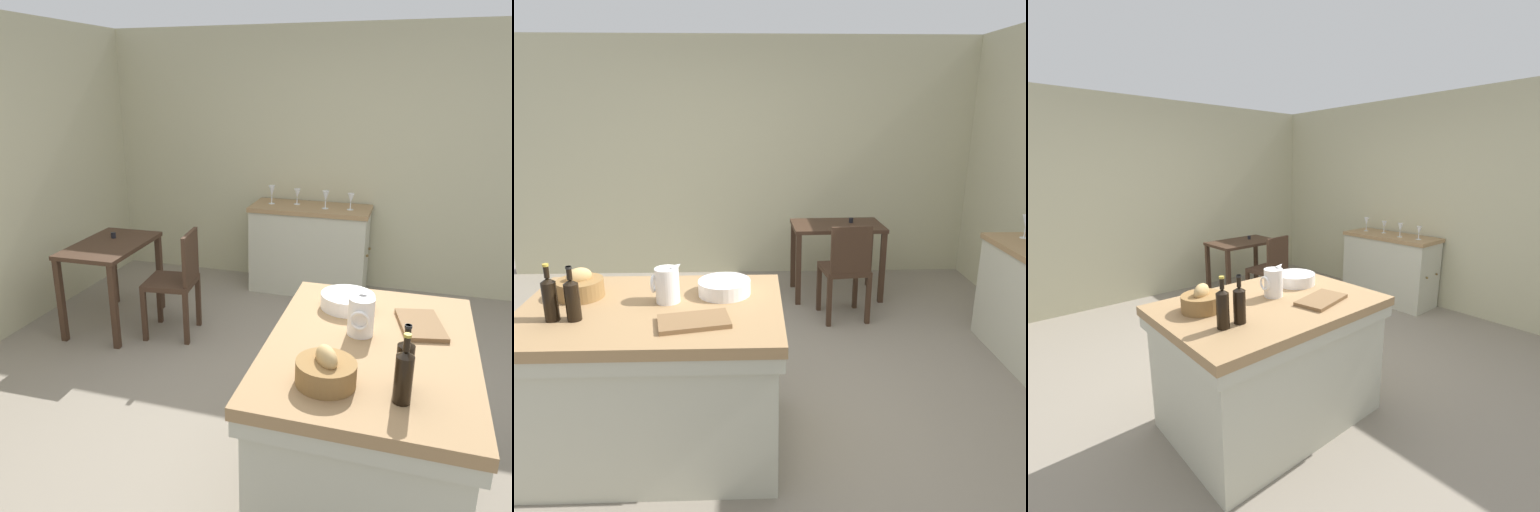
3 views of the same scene
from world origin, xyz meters
TOP-DOWN VIEW (x-y plane):
  - ground_plane at (0.00, 0.00)m, footprint 6.76×6.76m
  - wall_right at (2.60, 0.00)m, footprint 0.12×5.20m
  - island_table at (-0.44, -0.54)m, footprint 1.41×0.98m
  - side_cabinet at (2.26, 0.31)m, footprint 0.52×1.20m
  - writing_desk at (0.95, 1.79)m, footprint 0.91×0.58m
  - wooden_chair at (0.94, 1.16)m, footprint 0.45×0.45m
  - pitcher at (-0.36, -0.48)m, footprint 0.17×0.13m
  - wash_bowl at (-0.06, -0.37)m, footprint 0.30×0.30m
  - bread_basket at (-0.86, -0.39)m, footprint 0.26×0.26m
  - cutting_board at (-0.19, -0.77)m, footprint 0.39×0.28m
  - wine_bottle_dark at (-0.79, -0.70)m, footprint 0.07×0.07m
  - wine_bottle_amber at (-0.90, -0.70)m, footprint 0.07×0.07m
  - wine_glass_far_left at (2.23, -0.08)m, footprint 0.07×0.07m
  - wine_glass_left at (2.21, 0.16)m, footprint 0.07×0.07m
  - wine_glass_middle at (2.31, 0.47)m, footprint 0.07×0.07m
  - wine_glass_right at (2.26, 0.72)m, footprint 0.07×0.07m

SIDE VIEW (x-z plane):
  - ground_plane at x=0.00m, z-range 0.00..0.00m
  - side_cabinet at x=2.26m, z-range 0.00..0.89m
  - island_table at x=-0.44m, z-range 0.03..0.91m
  - wooden_chair at x=0.94m, z-range 0.04..0.95m
  - writing_desk at x=0.95m, z-range 0.23..1.03m
  - cutting_board at x=-0.19m, z-range 0.87..0.90m
  - wash_bowl at x=-0.06m, z-range 0.87..0.95m
  - bread_basket at x=-0.86m, z-range 0.85..1.02m
  - pitcher at x=-0.36m, z-range 0.85..1.09m
  - wine_bottle_dark at x=-0.79m, z-range 0.84..1.13m
  - wine_bottle_amber at x=-0.90m, z-range 0.84..1.14m
  - wine_glass_middle at x=2.31m, z-range 0.92..1.07m
  - wine_glass_far_left at x=2.23m, z-range 0.92..1.08m
  - wine_glass_left at x=2.21m, z-range 0.92..1.09m
  - wine_glass_right at x=2.26m, z-range 0.92..1.11m
  - wall_right at x=2.60m, z-range 0.00..2.60m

